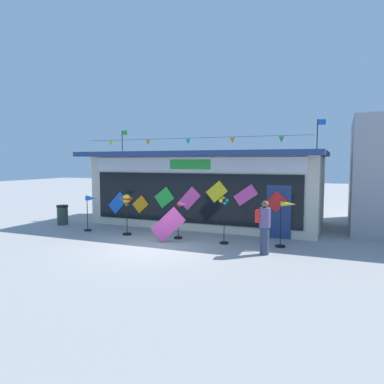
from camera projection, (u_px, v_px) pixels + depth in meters
ground_plane at (152, 247)px, 12.10m from camera, size 80.00×80.00×0.00m
kite_shop_building at (208, 187)px, 16.66m from camera, size 10.37×5.36×4.61m
wind_spinner_far_left at (90, 205)px, 14.75m from camera, size 0.62×0.31×1.48m
wind_spinner_left at (127, 204)px, 13.99m from camera, size 0.35×0.35×1.59m
wind_spinner_center_left at (182, 213)px, 13.27m from camera, size 0.64×0.31×1.39m
wind_spinner_center_right at (224, 217)px, 12.46m from camera, size 0.31×0.31×1.69m
wind_spinner_right at (286, 217)px, 11.92m from camera, size 0.66×0.33×1.56m
person_near_camera at (264, 226)px, 11.03m from camera, size 0.45×0.34×1.68m
trash_bin at (63, 215)px, 16.34m from camera, size 0.52×0.52×0.89m
display_kite_on_ground at (168, 225)px, 12.70m from camera, size 1.28×0.26×1.28m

